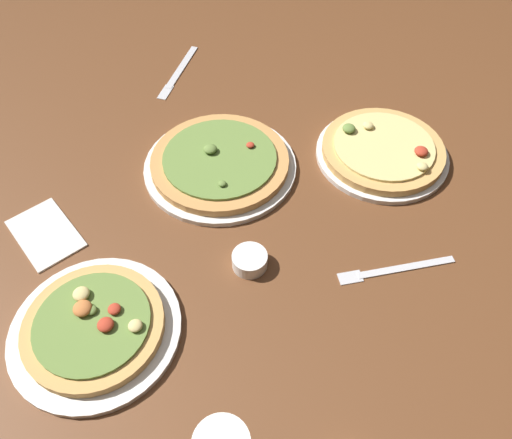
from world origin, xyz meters
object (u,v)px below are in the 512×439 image
(pizza_plate_far, at_px, (383,151))
(pizza_plate_side, at_px, (220,163))
(ramekin_butter, at_px, (250,260))
(napkin_folded, at_px, (45,233))
(pizza_plate_near, at_px, (94,327))
(knife_right, at_px, (178,72))
(fork_left, at_px, (394,269))

(pizza_plate_far, bearing_deg, pizza_plate_side, -149.38)
(ramekin_butter, xyz_separation_m, napkin_folded, (-0.40, -0.10, -0.01))
(pizza_plate_near, relative_size, ramekin_butter, 4.38)
(napkin_folded, distance_m, knife_right, 0.58)
(pizza_plate_far, height_order, napkin_folded, pizza_plate_far)
(fork_left, xyz_separation_m, knife_right, (-0.68, 0.38, 0.00))
(pizza_plate_far, xyz_separation_m, pizza_plate_side, (-0.31, -0.19, -0.00))
(pizza_plate_far, distance_m, ramekin_butter, 0.42)
(knife_right, bearing_deg, pizza_plate_near, -70.43)
(pizza_plate_side, relative_size, fork_left, 1.71)
(pizza_plate_far, height_order, knife_right, pizza_plate_far)
(pizza_plate_far, xyz_separation_m, napkin_folded, (-0.54, -0.49, -0.01))
(ramekin_butter, relative_size, knife_right, 0.27)
(pizza_plate_far, distance_m, pizza_plate_side, 0.36)
(pizza_plate_far, height_order, fork_left, pizza_plate_far)
(pizza_plate_far, xyz_separation_m, fork_left, (0.10, -0.29, -0.01))
(napkin_folded, distance_m, fork_left, 0.68)
(pizza_plate_near, height_order, pizza_plate_side, pizza_plate_near)
(pizza_plate_near, distance_m, knife_right, 0.76)
(pizza_plate_far, height_order, pizza_plate_side, same)
(pizza_plate_near, bearing_deg, pizza_plate_side, 88.37)
(ramekin_butter, height_order, napkin_folded, ramekin_butter)
(fork_left, height_order, knife_right, same)
(pizza_plate_far, relative_size, napkin_folded, 1.86)
(pizza_plate_far, xyz_separation_m, ramekin_butter, (-0.15, -0.39, -0.00))
(pizza_plate_side, distance_m, knife_right, 0.38)
(ramekin_butter, bearing_deg, fork_left, 22.12)
(pizza_plate_far, distance_m, knife_right, 0.59)
(napkin_folded, bearing_deg, fork_left, 17.42)
(pizza_plate_side, distance_m, napkin_folded, 0.38)
(pizza_plate_far, distance_m, napkin_folded, 0.73)
(ramekin_butter, xyz_separation_m, fork_left, (0.25, 0.10, -0.01))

